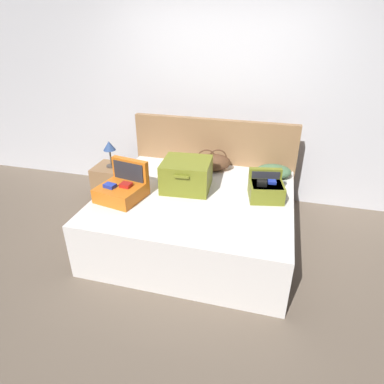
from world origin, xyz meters
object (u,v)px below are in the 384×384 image
object	(u,v)px
duffel_bag	(212,162)
table_lamp	(109,148)
bed	(195,218)
hard_case_small	(266,189)
pillow_near_headboard	(274,171)
hard_case_medium	(122,188)
nightstand	(114,184)
hard_case_large	(187,174)

from	to	relation	value
duffel_bag	table_lamp	world-z (taller)	duffel_bag
bed	hard_case_small	bearing A→B (deg)	10.12
bed	pillow_near_headboard	xyz separation A→B (m)	(0.74, 0.64, 0.35)
hard_case_medium	table_lamp	size ratio (longest dim) A/B	1.45
bed	pillow_near_headboard	bearing A→B (deg)	40.63
hard_case_small	nightstand	size ratio (longest dim) A/B	0.78
hard_case_medium	nightstand	size ratio (longest dim) A/B	0.99
bed	table_lamp	world-z (taller)	table_lamp
table_lamp	nightstand	bearing A→B (deg)	0.00
duffel_bag	table_lamp	xyz separation A→B (m)	(-1.29, -0.03, 0.07)
hard_case_large	table_lamp	xyz separation A→B (m)	(-1.12, 0.47, 0.02)
hard_case_medium	pillow_near_headboard	bearing A→B (deg)	42.39
hard_case_large	hard_case_medium	xyz separation A→B (m)	(-0.56, -0.37, -0.05)
hard_case_large	hard_case_small	distance (m)	0.82
hard_case_small	hard_case_medium	bearing A→B (deg)	-176.68
bed	table_lamp	xyz separation A→B (m)	(-1.25, 0.60, 0.46)
pillow_near_headboard	hard_case_large	bearing A→B (deg)	-150.03
bed	pillow_near_headboard	size ratio (longest dim) A/B	5.01
bed	duffel_bag	bearing A→B (deg)	86.66
hard_case_large	duffel_bag	xyz separation A→B (m)	(0.17, 0.49, -0.05)
duffel_bag	pillow_near_headboard	distance (m)	0.71
hard_case_large	hard_case_small	size ratio (longest dim) A/B	1.36
duffel_bag	bed	bearing A→B (deg)	-93.34
duffel_bag	nightstand	world-z (taller)	duffel_bag
bed	hard_case_large	bearing A→B (deg)	133.59
hard_case_large	hard_case_medium	world-z (taller)	hard_case_medium
hard_case_large	duffel_bag	distance (m)	0.52
hard_case_small	hard_case_large	bearing A→B (deg)	167.79
hard_case_large	pillow_near_headboard	world-z (taller)	hard_case_large
duffel_bag	hard_case_medium	bearing A→B (deg)	-129.81
bed	duffel_bag	distance (m)	0.74
pillow_near_headboard	table_lamp	world-z (taller)	table_lamp
nightstand	pillow_near_headboard	bearing A→B (deg)	1.09
hard_case_small	bed	bearing A→B (deg)	178.77
hard_case_large	duffel_bag	bearing A→B (deg)	67.23
hard_case_large	pillow_near_headboard	distance (m)	1.01
table_lamp	pillow_near_headboard	bearing A→B (deg)	1.09
duffel_bag	nightstand	xyz separation A→B (m)	(-1.29, -0.03, -0.43)
hard_case_medium	nightstand	xyz separation A→B (m)	(-0.56, 0.84, -0.42)
bed	hard_case_small	distance (m)	0.80
duffel_bag	nightstand	distance (m)	1.35
hard_case_small	table_lamp	distance (m)	2.00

